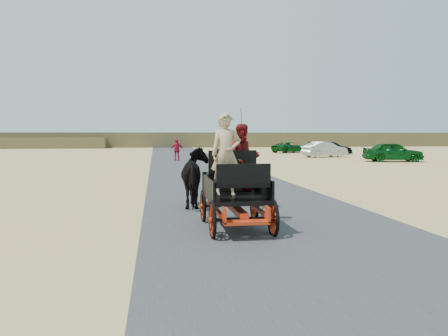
{
  "coord_description": "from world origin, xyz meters",
  "views": [
    {
      "loc": [
        -2.67,
        -10.28,
        2.05
      ],
      "look_at": [
        -0.94,
        0.64,
        1.2
      ],
      "focal_mm": 35.0,
      "sensor_mm": 36.0,
      "label": 1
    }
  ],
  "objects": [
    {
      "name": "passenger_woman",
      "position": [
        -0.64,
        -0.36,
        1.51
      ],
      "size": [
        0.77,
        0.6,
        1.58
      ],
      "primitive_type": "imported",
      "color": "#660C0F",
      "rests_on": "carriage"
    },
    {
      "name": "ridge_far",
      "position": [
        0.0,
        62.0,
        1.2
      ],
      "size": [
        140.0,
        6.0,
        2.4
      ],
      "primitive_type": "cube",
      "color": "brown",
      "rests_on": "ground"
    },
    {
      "name": "pedestrian",
      "position": [
        -0.98,
        23.76,
        0.86
      ],
      "size": [
        1.06,
        0.56,
        1.73
      ],
      "primitive_type": "imported",
      "rotation": [
        0.0,
        0.0,
        3.29
      ],
      "color": "#A6122C",
      "rests_on": "ground"
    },
    {
      "name": "car_c",
      "position": [
        15.49,
        32.9,
        0.66
      ],
      "size": [
        4.66,
        2.12,
        1.32
      ],
      "primitive_type": "imported",
      "rotation": [
        0.0,
        0.0,
        1.63
      ],
      "color": "black",
      "rests_on": "ground"
    },
    {
      "name": "road",
      "position": [
        0.0,
        0.0,
        0.01
      ],
      "size": [
        6.0,
        140.0,
        0.01
      ],
      "primitive_type": "cube",
      "color": "#38383A",
      "rests_on": "ground"
    },
    {
      "name": "carriage",
      "position": [
        -0.94,
        -0.96,
        0.36
      ],
      "size": [
        1.3,
        2.4,
        0.72
      ],
      "primitive_type": null,
      "color": "black",
      "rests_on": "ground"
    },
    {
      "name": "car_a",
      "position": [
        15.24,
        20.51,
        0.75
      ],
      "size": [
        4.65,
        2.63,
        1.49
      ],
      "primitive_type": "imported",
      "rotation": [
        0.0,
        0.0,
        1.36
      ],
      "color": "#0C4C19",
      "rests_on": "ground"
    },
    {
      "name": "horse_left",
      "position": [
        -1.49,
        2.04,
        0.85
      ],
      "size": [
        0.91,
        2.01,
        1.7
      ],
      "primitive_type": "imported",
      "rotation": [
        0.0,
        0.0,
        3.14
      ],
      "color": "black",
      "rests_on": "ground"
    },
    {
      "name": "car_b",
      "position": [
        12.59,
        27.49,
        0.7
      ],
      "size": [
        4.5,
        2.58,
        1.4
      ],
      "primitive_type": "imported",
      "rotation": [
        0.0,
        0.0,
        1.84
      ],
      "color": "#B2B2B7",
      "rests_on": "ground"
    },
    {
      "name": "horse_right",
      "position": [
        -0.39,
        2.04,
        0.85
      ],
      "size": [
        1.37,
        1.54,
        1.7
      ],
      "primitive_type": "imported",
      "rotation": [
        0.0,
        0.0,
        3.14
      ],
      "color": "black",
      "rests_on": "ground"
    },
    {
      "name": "driver_man",
      "position": [
        -1.14,
        -0.91,
        1.62
      ],
      "size": [
        0.66,
        0.43,
        1.8
      ],
      "primitive_type": "imported",
      "color": "tan",
      "rests_on": "carriage"
    },
    {
      "name": "car_d",
      "position": [
        12.5,
        37.43,
        0.61
      ],
      "size": [
        4.82,
        3.66,
        1.22
      ],
      "primitive_type": "imported",
      "rotation": [
        0.0,
        0.0,
        2.0
      ],
      "color": "#0C4C19",
      "rests_on": "ground"
    },
    {
      "name": "ground",
      "position": [
        0.0,
        0.0,
        0.0
      ],
      "size": [
        140.0,
        140.0,
        0.0
      ],
      "primitive_type": "plane",
      "color": "tan"
    }
  ]
}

